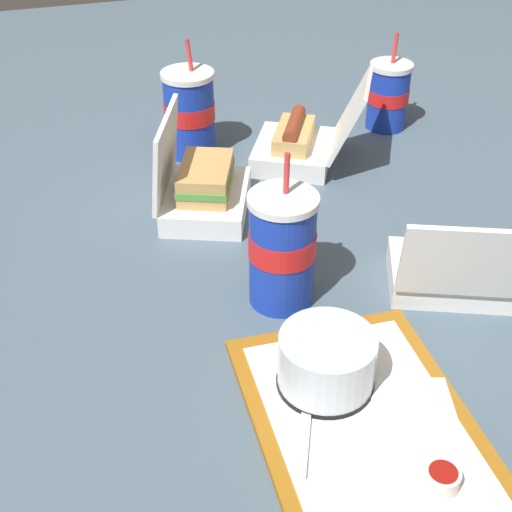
{
  "coord_description": "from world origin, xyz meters",
  "views": [
    {
      "loc": [
        -0.78,
        0.3,
        0.68
      ],
      "look_at": [
        0.05,
        0.04,
        0.05
      ],
      "focal_mm": 50.0,
      "sensor_mm": 36.0,
      "label": 1
    }
  ],
  "objects_px": {
    "clamshell_hotdog_corner": "(300,143)",
    "soda_cup_corner": "(388,95)",
    "cake_container": "(326,362)",
    "soda_cup_back": "(282,248)",
    "clamshell_sandwich_right": "(202,189)",
    "ketchup_cup": "(442,478)",
    "plastic_fork": "(304,439)",
    "clamshell_hotdog_left": "(452,268)",
    "food_tray": "(365,426)",
    "soda_cup_front": "(190,113)"
  },
  "relations": [
    {
      "from": "ketchup_cup",
      "to": "plastic_fork",
      "type": "height_order",
      "value": "ketchup_cup"
    },
    {
      "from": "clamshell_sandwich_right",
      "to": "clamshell_hotdog_corner",
      "type": "bearing_deg",
      "value": -62.0
    },
    {
      "from": "plastic_fork",
      "to": "clamshell_hotdog_left",
      "type": "xyz_separation_m",
      "value": [
        0.22,
        -0.32,
        0.03
      ]
    },
    {
      "from": "cake_container",
      "to": "ketchup_cup",
      "type": "xyz_separation_m",
      "value": [
        -0.18,
        -0.06,
        -0.02
      ]
    },
    {
      "from": "clamshell_hotdog_left",
      "to": "soda_cup_corner",
      "type": "relative_size",
      "value": 1.15
    },
    {
      "from": "clamshell_hotdog_corner",
      "to": "clamshell_sandwich_right",
      "type": "bearing_deg",
      "value": 118.0
    },
    {
      "from": "ketchup_cup",
      "to": "clamshell_hotdog_left",
      "type": "bearing_deg",
      "value": -31.19
    },
    {
      "from": "soda_cup_front",
      "to": "soda_cup_corner",
      "type": "distance_m",
      "value": 0.43
    },
    {
      "from": "cake_container",
      "to": "clamshell_hotdog_left",
      "type": "distance_m",
      "value": 0.29
    },
    {
      "from": "cake_container",
      "to": "ketchup_cup",
      "type": "height_order",
      "value": "cake_container"
    },
    {
      "from": "food_tray",
      "to": "clamshell_hotdog_corner",
      "type": "relative_size",
      "value": 1.41
    },
    {
      "from": "cake_container",
      "to": "ketchup_cup",
      "type": "relative_size",
      "value": 3.13
    },
    {
      "from": "food_tray",
      "to": "clamshell_hotdog_corner",
      "type": "height_order",
      "value": "clamshell_hotdog_corner"
    },
    {
      "from": "ketchup_cup",
      "to": "soda_cup_front",
      "type": "xyz_separation_m",
      "value": [
        0.88,
        0.08,
        0.06
      ]
    },
    {
      "from": "cake_container",
      "to": "clamshell_hotdog_left",
      "type": "height_order",
      "value": "clamshell_hotdog_left"
    },
    {
      "from": "clamshell_sandwich_right",
      "to": "soda_cup_front",
      "type": "height_order",
      "value": "soda_cup_front"
    },
    {
      "from": "clamshell_hotdog_corner",
      "to": "soda_cup_corner",
      "type": "relative_size",
      "value": 1.33
    },
    {
      "from": "soda_cup_back",
      "to": "cake_container",
      "type": "bearing_deg",
      "value": 178.04
    },
    {
      "from": "ketchup_cup",
      "to": "clamshell_hotdog_left",
      "type": "distance_m",
      "value": 0.38
    },
    {
      "from": "ketchup_cup",
      "to": "clamshell_hotdog_corner",
      "type": "distance_m",
      "value": 0.78
    },
    {
      "from": "clamshell_sandwich_right",
      "to": "soda_cup_back",
      "type": "relative_size",
      "value": 0.97
    },
    {
      "from": "food_tray",
      "to": "soda_cup_front",
      "type": "height_order",
      "value": "soda_cup_front"
    },
    {
      "from": "cake_container",
      "to": "clamshell_hotdog_corner",
      "type": "relative_size",
      "value": 0.47
    },
    {
      "from": "cake_container",
      "to": "soda_cup_corner",
      "type": "xyz_separation_m",
      "value": [
        0.69,
        -0.41,
        0.02
      ]
    },
    {
      "from": "food_tray",
      "to": "plastic_fork",
      "type": "height_order",
      "value": "plastic_fork"
    },
    {
      "from": "ketchup_cup",
      "to": "soda_cup_front",
      "type": "bearing_deg",
      "value": 5.07
    },
    {
      "from": "food_tray",
      "to": "soda_cup_front",
      "type": "distance_m",
      "value": 0.77
    },
    {
      "from": "clamshell_sandwich_right",
      "to": "soda_cup_front",
      "type": "distance_m",
      "value": 0.23
    },
    {
      "from": "cake_container",
      "to": "clamshell_hotdog_left",
      "type": "relative_size",
      "value": 0.54
    },
    {
      "from": "clamshell_sandwich_right",
      "to": "clamshell_hotdog_left",
      "type": "bearing_deg",
      "value": -137.47
    },
    {
      "from": "clamshell_hotdog_left",
      "to": "soda_cup_corner",
      "type": "bearing_deg",
      "value": -15.88
    },
    {
      "from": "clamshell_sandwich_right",
      "to": "ketchup_cup",
      "type": "bearing_deg",
      "value": -170.52
    },
    {
      "from": "ketchup_cup",
      "to": "clamshell_hotdog_left",
      "type": "xyz_separation_m",
      "value": [
        0.32,
        -0.19,
        0.01
      ]
    },
    {
      "from": "food_tray",
      "to": "soda_cup_back",
      "type": "bearing_deg",
      "value": 3.34
    },
    {
      "from": "plastic_fork",
      "to": "soda_cup_front",
      "type": "relative_size",
      "value": 0.48
    },
    {
      "from": "clamshell_hotdog_corner",
      "to": "soda_cup_corner",
      "type": "height_order",
      "value": "soda_cup_corner"
    },
    {
      "from": "clamshell_hotdog_corner",
      "to": "soda_cup_front",
      "type": "xyz_separation_m",
      "value": [
        0.1,
        0.2,
        0.05
      ]
    },
    {
      "from": "plastic_fork",
      "to": "soda_cup_corner",
      "type": "xyz_separation_m",
      "value": [
        0.77,
        -0.47,
        0.06
      ]
    },
    {
      "from": "plastic_fork",
      "to": "clamshell_hotdog_left",
      "type": "bearing_deg",
      "value": -30.98
    },
    {
      "from": "plastic_fork",
      "to": "soda_cup_front",
      "type": "height_order",
      "value": "soda_cup_front"
    },
    {
      "from": "soda_cup_back",
      "to": "ketchup_cup",
      "type": "bearing_deg",
      "value": -171.45
    },
    {
      "from": "soda_cup_back",
      "to": "soda_cup_front",
      "type": "bearing_deg",
      "value": 2.4
    },
    {
      "from": "soda_cup_front",
      "to": "clamshell_hotdog_left",
      "type": "bearing_deg",
      "value": -153.85
    },
    {
      "from": "ketchup_cup",
      "to": "food_tray",
      "type": "bearing_deg",
      "value": 20.81
    },
    {
      "from": "soda_cup_corner",
      "to": "food_tray",
      "type": "bearing_deg",
      "value": 152.78
    },
    {
      "from": "ketchup_cup",
      "to": "soda_cup_back",
      "type": "height_order",
      "value": "soda_cup_back"
    },
    {
      "from": "cake_container",
      "to": "soda_cup_back",
      "type": "distance_m",
      "value": 0.2
    },
    {
      "from": "plastic_fork",
      "to": "clamshell_hotdog_left",
      "type": "height_order",
      "value": "clamshell_hotdog_left"
    },
    {
      "from": "soda_cup_back",
      "to": "soda_cup_front",
      "type": "xyz_separation_m",
      "value": [
        0.5,
        0.02,
        -0.0
      ]
    },
    {
      "from": "ketchup_cup",
      "to": "clamshell_hotdog_corner",
      "type": "xyz_separation_m",
      "value": [
        0.77,
        -0.12,
        0.01
      ]
    }
  ]
}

